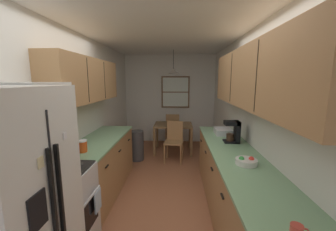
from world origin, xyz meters
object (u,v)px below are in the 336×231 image
object	(u,v)px
stove_range	(60,210)
trash_bin	(137,145)
dish_rack	(223,131)
microwave_over_range	(37,99)
storage_canister	(82,146)
table_serving_bowl	(174,123)
dining_chair_near	(174,139)
dining_chair_far	(173,128)
dining_table	(173,129)
coffee_maker	(234,131)
fruit_bowl	(246,161)
refrigerator	(5,218)

from	to	relation	value
stove_range	trash_bin	bearing A→B (deg)	83.62
dish_rack	microwave_over_range	bearing A→B (deg)	-143.03
storage_canister	table_serving_bowl	size ratio (longest dim) A/B	0.72
table_serving_bowl	storage_canister	bearing A→B (deg)	-114.17
dining_chair_near	dish_rack	size ratio (longest dim) A/B	2.65
dining_chair_far	trash_bin	size ratio (longest dim) A/B	1.32
dining_table	storage_canister	xyz separation A→B (m)	(-1.13, -2.61, 0.37)
storage_canister	coffee_maker	world-z (taller)	coffee_maker
microwave_over_range	fruit_bowl	world-z (taller)	microwave_over_range
stove_range	dining_chair_far	bearing A→B (deg)	73.98
trash_bin	table_serving_bowl	xyz separation A→B (m)	(0.85, 0.54, 0.41)
coffee_maker	dining_chair_far	bearing A→B (deg)	110.31
dining_chair_far	coffee_maker	world-z (taller)	coffee_maker
dining_table	dining_chair_far	bearing A→B (deg)	92.86
dish_rack	trash_bin	bearing A→B (deg)	149.54
dish_rack	stove_range	bearing A→B (deg)	-141.52
dining_table	microwave_over_range	bearing A→B (deg)	-110.96
microwave_over_range	table_serving_bowl	bearing A→B (deg)	68.36
stove_range	dining_chair_far	world-z (taller)	stove_range
dining_chair_far	dish_rack	distance (m)	2.42
refrigerator	fruit_bowl	xyz separation A→B (m)	(1.94, 1.01, 0.04)
dining_table	fruit_bowl	xyz separation A→B (m)	(0.88, -2.92, 0.33)
refrigerator	dining_chair_near	bearing A→B (deg)	71.85
microwave_over_range	trash_bin	bearing A→B (deg)	81.19
refrigerator	microwave_over_range	bearing A→B (deg)	103.87
dining_chair_far	coffee_maker	bearing A→B (deg)	-69.69
coffee_maker	dining_chair_near	bearing A→B (deg)	121.39
dining_chair_near	dish_rack	world-z (taller)	dish_rack
dining_table	table_serving_bowl	size ratio (longest dim) A/B	4.35
refrigerator	fruit_bowl	size ratio (longest dim) A/B	7.57
dining_chair_near	dish_rack	distance (m)	1.42
stove_range	dish_rack	xyz separation A→B (m)	(2.03, 1.61, 0.48)
stove_range	table_serving_bowl	xyz separation A→B (m)	(1.15, 3.18, 0.28)
microwave_over_range	coffee_maker	size ratio (longest dim) A/B	1.89
dining_table	trash_bin	xyz separation A→B (m)	(-0.83, -0.59, -0.27)
dining_chair_far	coffee_maker	size ratio (longest dim) A/B	2.75
table_serving_bowl	dining_chair_near	bearing A→B (deg)	-88.55
fruit_bowl	microwave_over_range	bearing A→B (deg)	-171.97
dish_rack	dining_chair_far	bearing A→B (deg)	113.14
fruit_bowl	dish_rack	distance (m)	1.31
stove_range	fruit_bowl	size ratio (longest dim) A/B	4.65
fruit_bowl	table_serving_bowl	xyz separation A→B (m)	(-0.86, 2.88, -0.18)
refrigerator	storage_canister	world-z (taller)	refrigerator
refrigerator	dining_chair_near	size ratio (longest dim) A/B	1.99
dining_chair_near	dining_chair_far	distance (m)	1.16
coffee_maker	table_serving_bowl	size ratio (longest dim) A/B	1.50
stove_range	dining_table	world-z (taller)	stove_range
dining_table	storage_canister	bearing A→B (deg)	-113.32
stove_range	dining_chair_far	distance (m)	3.96
microwave_over_range	trash_bin	world-z (taller)	microwave_over_range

